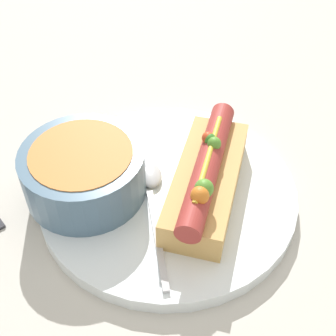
{
  "coord_description": "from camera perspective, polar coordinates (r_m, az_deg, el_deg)",
  "views": [
    {
      "loc": [
        -0.25,
        -0.19,
        0.36
      ],
      "look_at": [
        0.0,
        0.0,
        0.04
      ],
      "focal_mm": 50.0,
      "sensor_mm": 36.0,
      "label": 1
    }
  ],
  "objects": [
    {
      "name": "spoon",
      "position": [
        0.46,
        -2.21,
        -3.02
      ],
      "size": [
        0.11,
        0.11,
        0.01
      ],
      "rotation": [
        0.0,
        0.0,
        0.79
      ],
      "color": "#B7B7BC",
      "rests_on": "dinner_plate"
    },
    {
      "name": "ground_plane",
      "position": [
        0.48,
        0.0,
        -3.65
      ],
      "size": [
        4.0,
        4.0,
        0.0
      ],
      "primitive_type": "plane",
      "color": "#BCB7AD"
    },
    {
      "name": "dinner_plate",
      "position": [
        0.47,
        0.0,
        -3.03
      ],
      "size": [
        0.26,
        0.26,
        0.02
      ],
      "color": "white",
      "rests_on": "ground_plane"
    },
    {
      "name": "soup_bowl",
      "position": [
        0.45,
        -10.24,
        -0.28
      ],
      "size": [
        0.12,
        0.12,
        0.05
      ],
      "color": "slate",
      "rests_on": "dinner_plate"
    },
    {
      "name": "hot_dog",
      "position": [
        0.45,
        4.72,
        -1.18
      ],
      "size": [
        0.16,
        0.11,
        0.06
      ],
      "rotation": [
        0.0,
        0.0,
        0.38
      ],
      "color": "tan",
      "rests_on": "dinner_plate"
    }
  ]
}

